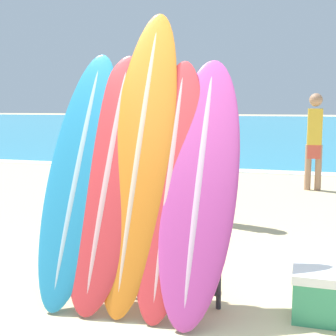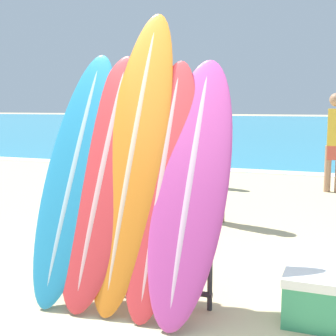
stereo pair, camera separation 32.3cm
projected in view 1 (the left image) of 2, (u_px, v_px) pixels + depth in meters
The scene contains 12 objects.
ground_plane at pixel (175, 320), 3.46m from camera, with size 160.00×160.00×0.00m, color beige.
ocean_water at pixel (300, 124), 38.86m from camera, with size 120.00×60.00×0.01m.
surfboard_rack at pixel (139, 238), 3.77m from camera, with size 1.35×0.04×0.95m.
surfboard_slot_0 at pixel (79, 173), 3.86m from camera, with size 0.55×1.06×2.04m.
surfboard_slot_1 at pixel (109, 175), 3.78m from camera, with size 0.59×1.03×2.02m.
surfboard_slot_2 at pixel (140, 153), 3.76m from camera, with size 0.54×1.14×2.39m.
surfboard_slot_3 at pixel (170, 183), 3.63m from camera, with size 0.49×0.94×1.96m.
surfboard_slot_4 at pixel (200, 184), 3.55m from camera, with size 0.59×1.03×1.96m.
person_near_water at pixel (204, 149), 6.28m from camera, with size 0.30×0.24×1.82m.
person_mid_beach at pixel (314, 138), 8.63m from camera, with size 0.30×0.24×1.80m.
person_far_left at pixel (183, 139), 9.15m from camera, with size 0.28×0.24×1.67m.
cooler_box at pixel (325, 295), 3.44m from camera, with size 0.47×0.37×0.37m.
Camera 1 is at (0.91, -3.15, 1.57)m, focal length 50.00 mm.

